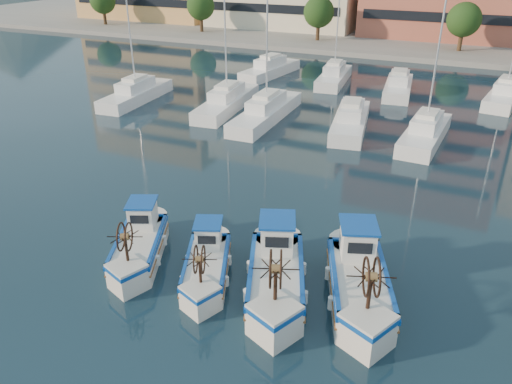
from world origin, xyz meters
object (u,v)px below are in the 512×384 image
object	(u,v)px
fishing_boat_a	(140,242)
fishing_boat_d	(359,278)
fishing_boat_b	(207,262)
fishing_boat_c	(276,271)

from	to	relation	value
fishing_boat_a	fishing_boat_d	size ratio (longest dim) A/B	0.85
fishing_boat_b	fishing_boat_c	distance (m)	2.89
fishing_boat_b	fishing_boat_c	xyz separation A→B (m)	(2.86, 0.36, 0.18)
fishing_boat_c	fishing_boat_d	xyz separation A→B (m)	(2.99, 0.88, 0.01)
fishing_boat_b	fishing_boat_c	world-z (taller)	fishing_boat_c
fishing_boat_b	fishing_boat_d	world-z (taller)	fishing_boat_d
fishing_boat_a	fishing_boat_c	size ratio (longest dim) A/B	0.86
fishing_boat_a	fishing_boat_b	bearing A→B (deg)	-25.01
fishing_boat_b	fishing_boat_d	distance (m)	5.98
fishing_boat_d	fishing_boat_b	bearing A→B (deg)	171.33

